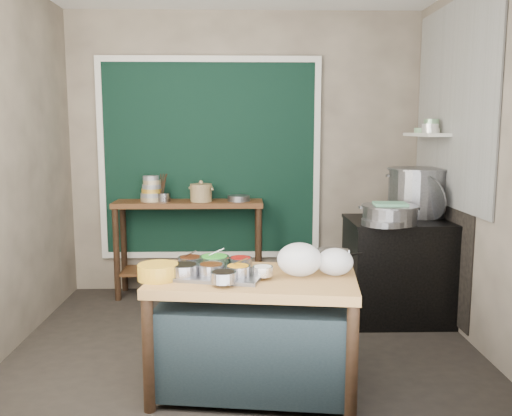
{
  "coord_description": "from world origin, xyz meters",
  "views": [
    {
      "loc": [
        -0.02,
        -4.0,
        1.65
      ],
      "look_at": [
        0.09,
        0.25,
        1.03
      ],
      "focal_mm": 38.0,
      "sensor_mm": 36.0,
      "label": 1
    }
  ],
  "objects_px": {
    "saucepan": "(332,259)",
    "stock_pot": "(417,192)",
    "yellow_basin": "(158,272)",
    "condiment_tray": "(221,275)",
    "steamer": "(390,214)",
    "stove_block": "(400,271)",
    "utensil_cup": "(163,197)",
    "ceramic_crock": "(201,194)",
    "prep_table": "(254,334)",
    "back_counter": "(189,248)"
  },
  "relations": [
    {
      "from": "back_counter",
      "to": "steamer",
      "type": "height_order",
      "value": "steamer"
    },
    {
      "from": "back_counter",
      "to": "yellow_basin",
      "type": "distance_m",
      "value": 2.11
    },
    {
      "from": "condiment_tray",
      "to": "saucepan",
      "type": "bearing_deg",
      "value": 16.28
    },
    {
      "from": "back_counter",
      "to": "condiment_tray",
      "type": "xyz_separation_m",
      "value": [
        0.4,
        -2.04,
        0.29
      ]
    },
    {
      "from": "prep_table",
      "to": "condiment_tray",
      "type": "relative_size",
      "value": 2.51
    },
    {
      "from": "prep_table",
      "to": "stove_block",
      "type": "xyz_separation_m",
      "value": [
        1.3,
        1.3,
        0.05
      ]
    },
    {
      "from": "stove_block",
      "to": "condiment_tray",
      "type": "distance_m",
      "value": 2.02
    },
    {
      "from": "prep_table",
      "to": "ceramic_crock",
      "type": "relative_size",
      "value": 5.55
    },
    {
      "from": "prep_table",
      "to": "steamer",
      "type": "height_order",
      "value": "steamer"
    },
    {
      "from": "stove_block",
      "to": "stock_pot",
      "type": "relative_size",
      "value": 1.65
    },
    {
      "from": "back_counter",
      "to": "condiment_tray",
      "type": "bearing_deg",
      "value": -78.98
    },
    {
      "from": "prep_table",
      "to": "stove_block",
      "type": "bearing_deg",
      "value": 52.32
    },
    {
      "from": "condiment_tray",
      "to": "steamer",
      "type": "height_order",
      "value": "steamer"
    },
    {
      "from": "saucepan",
      "to": "stock_pot",
      "type": "bearing_deg",
      "value": 29.47
    },
    {
      "from": "back_counter",
      "to": "stock_pot",
      "type": "xyz_separation_m",
      "value": [
        2.09,
        -0.52,
        0.62
      ]
    },
    {
      "from": "stove_block",
      "to": "saucepan",
      "type": "bearing_deg",
      "value": -125.43
    },
    {
      "from": "prep_table",
      "to": "back_counter",
      "type": "height_order",
      "value": "back_counter"
    },
    {
      "from": "stock_pot",
      "to": "saucepan",
      "type": "bearing_deg",
      "value": -126.53
    },
    {
      "from": "yellow_basin",
      "to": "condiment_tray",
      "type": "bearing_deg",
      "value": 6.68
    },
    {
      "from": "prep_table",
      "to": "yellow_basin",
      "type": "xyz_separation_m",
      "value": [
        -0.58,
        -0.06,
        0.42
      ]
    },
    {
      "from": "steamer",
      "to": "saucepan",
      "type": "bearing_deg",
      "value": -124.43
    },
    {
      "from": "stock_pot",
      "to": "steamer",
      "type": "relative_size",
      "value": 1.15
    },
    {
      "from": "yellow_basin",
      "to": "saucepan",
      "type": "relative_size",
      "value": 1.14
    },
    {
      "from": "stove_block",
      "to": "stock_pot",
      "type": "bearing_deg",
      "value": 48.15
    },
    {
      "from": "back_counter",
      "to": "utensil_cup",
      "type": "height_order",
      "value": "utensil_cup"
    },
    {
      "from": "steamer",
      "to": "stock_pot",
      "type": "bearing_deg",
      "value": 49.14
    },
    {
      "from": "condiment_tray",
      "to": "yellow_basin",
      "type": "xyz_separation_m",
      "value": [
        -0.38,
        -0.04,
        0.04
      ]
    },
    {
      "from": "yellow_basin",
      "to": "saucepan",
      "type": "distance_m",
      "value": 1.13
    },
    {
      "from": "yellow_basin",
      "to": "ceramic_crock",
      "type": "height_order",
      "value": "ceramic_crock"
    },
    {
      "from": "back_counter",
      "to": "yellow_basin",
      "type": "height_order",
      "value": "back_counter"
    },
    {
      "from": "yellow_basin",
      "to": "utensil_cup",
      "type": "bearing_deg",
      "value": 97.2
    },
    {
      "from": "prep_table",
      "to": "utensil_cup",
      "type": "distance_m",
      "value": 2.25
    },
    {
      "from": "back_counter",
      "to": "prep_table",
      "type": "bearing_deg",
      "value": -73.53
    },
    {
      "from": "back_counter",
      "to": "condiment_tray",
      "type": "height_order",
      "value": "back_counter"
    },
    {
      "from": "saucepan",
      "to": "utensil_cup",
      "type": "height_order",
      "value": "utensil_cup"
    },
    {
      "from": "utensil_cup",
      "to": "ceramic_crock",
      "type": "height_order",
      "value": "ceramic_crock"
    },
    {
      "from": "stove_block",
      "to": "yellow_basin",
      "type": "bearing_deg",
      "value": -144.19
    },
    {
      "from": "yellow_basin",
      "to": "ceramic_crock",
      "type": "distance_m",
      "value": 2.07
    },
    {
      "from": "utensil_cup",
      "to": "stove_block",
      "type": "bearing_deg",
      "value": -18.03
    },
    {
      "from": "prep_table",
      "to": "steamer",
      "type": "xyz_separation_m",
      "value": [
        1.14,
        1.1,
        0.58
      ]
    },
    {
      "from": "saucepan",
      "to": "ceramic_crock",
      "type": "relative_size",
      "value": 0.95
    },
    {
      "from": "stove_block",
      "to": "ceramic_crock",
      "type": "height_order",
      "value": "ceramic_crock"
    },
    {
      "from": "condiment_tray",
      "to": "utensil_cup",
      "type": "height_order",
      "value": "utensil_cup"
    },
    {
      "from": "condiment_tray",
      "to": "stock_pot",
      "type": "xyz_separation_m",
      "value": [
        1.69,
        1.52,
        0.33
      ]
    },
    {
      "from": "stock_pot",
      "to": "yellow_basin",
      "type": "bearing_deg",
      "value": -142.86
    },
    {
      "from": "condiment_tray",
      "to": "prep_table",
      "type": "bearing_deg",
      "value": 3.79
    },
    {
      "from": "yellow_basin",
      "to": "stove_block",
      "type": "bearing_deg",
      "value": 35.81
    },
    {
      "from": "back_counter",
      "to": "condiment_tray",
      "type": "distance_m",
      "value": 2.1
    },
    {
      "from": "prep_table",
      "to": "back_counter",
      "type": "xyz_separation_m",
      "value": [
        -0.6,
        2.03,
        0.1
      ]
    },
    {
      "from": "stove_block",
      "to": "saucepan",
      "type": "height_order",
      "value": "saucepan"
    }
  ]
}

